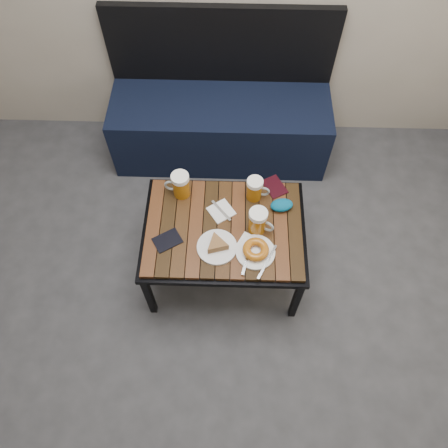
{
  "coord_description": "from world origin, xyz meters",
  "views": [
    {
      "loc": [
        0.24,
        -0.33,
        2.38
      ],
      "look_at": [
        0.21,
        0.82,
        0.5
      ],
      "focal_mm": 35.0,
      "sensor_mm": 36.0,
      "label": 1
    }
  ],
  "objects_px": {
    "beer_mug_right": "(258,221)",
    "knit_pouch": "(282,205)",
    "passport_burgundy": "(274,187)",
    "bench": "(221,121)",
    "plate_pie": "(217,246)",
    "plate_bagel": "(256,251)",
    "passport_navy": "(167,240)",
    "cafe_table": "(224,231)",
    "beer_mug_left": "(180,185)",
    "beer_mug_centre": "(255,189)"
  },
  "relations": [
    {
      "from": "bench",
      "to": "plate_bagel",
      "type": "relative_size",
      "value": 5.65
    },
    {
      "from": "bench",
      "to": "beer_mug_right",
      "type": "xyz_separation_m",
      "value": [
        0.22,
        -0.95,
        0.27
      ]
    },
    {
      "from": "beer_mug_centre",
      "to": "plate_pie",
      "type": "relative_size",
      "value": 0.68
    },
    {
      "from": "plate_bagel",
      "to": "passport_navy",
      "type": "distance_m",
      "value": 0.44
    },
    {
      "from": "bench",
      "to": "knit_pouch",
      "type": "height_order",
      "value": "bench"
    },
    {
      "from": "plate_bagel",
      "to": "cafe_table",
      "type": "bearing_deg",
      "value": 137.55
    },
    {
      "from": "plate_pie",
      "to": "beer_mug_right",
      "type": "bearing_deg",
      "value": 29.79
    },
    {
      "from": "beer_mug_right",
      "to": "passport_burgundy",
      "type": "relative_size",
      "value": 1.1
    },
    {
      "from": "beer_mug_centre",
      "to": "passport_burgundy",
      "type": "xyz_separation_m",
      "value": [
        0.11,
        0.07,
        -0.07
      ]
    },
    {
      "from": "beer_mug_right",
      "to": "knit_pouch",
      "type": "distance_m",
      "value": 0.19
    },
    {
      "from": "beer_mug_centre",
      "to": "plate_pie",
      "type": "height_order",
      "value": "beer_mug_centre"
    },
    {
      "from": "plate_bagel",
      "to": "passport_navy",
      "type": "bearing_deg",
      "value": 172.79
    },
    {
      "from": "bench",
      "to": "passport_navy",
      "type": "xyz_separation_m",
      "value": [
        -0.23,
        -1.03,
        0.2
      ]
    },
    {
      "from": "beer_mug_right",
      "to": "passport_navy",
      "type": "height_order",
      "value": "beer_mug_right"
    },
    {
      "from": "plate_pie",
      "to": "plate_bagel",
      "type": "height_order",
      "value": "plate_pie"
    },
    {
      "from": "cafe_table",
      "to": "beer_mug_left",
      "type": "bearing_deg",
      "value": 138.93
    },
    {
      "from": "passport_navy",
      "to": "plate_pie",
      "type": "bearing_deg",
      "value": 51.16
    },
    {
      "from": "plate_bagel",
      "to": "knit_pouch",
      "type": "relative_size",
      "value": 2.08
    },
    {
      "from": "beer_mug_right",
      "to": "cafe_table",
      "type": "bearing_deg",
      "value": -158.11
    },
    {
      "from": "passport_navy",
      "to": "knit_pouch",
      "type": "xyz_separation_m",
      "value": [
        0.58,
        0.22,
        0.02
      ]
    },
    {
      "from": "beer_mug_centre",
      "to": "passport_burgundy",
      "type": "distance_m",
      "value": 0.14
    },
    {
      "from": "cafe_table",
      "to": "knit_pouch",
      "type": "relative_size",
      "value": 7.05
    },
    {
      "from": "cafe_table",
      "to": "plate_pie",
      "type": "bearing_deg",
      "value": -104.48
    },
    {
      "from": "passport_navy",
      "to": "passport_burgundy",
      "type": "relative_size",
      "value": 0.99
    },
    {
      "from": "beer_mug_right",
      "to": "plate_bagel",
      "type": "height_order",
      "value": "beer_mug_right"
    },
    {
      "from": "plate_bagel",
      "to": "knit_pouch",
      "type": "height_order",
      "value": "plate_bagel"
    },
    {
      "from": "passport_navy",
      "to": "knit_pouch",
      "type": "distance_m",
      "value": 0.62
    },
    {
      "from": "beer_mug_right",
      "to": "bench",
      "type": "bearing_deg",
      "value": 127.25
    },
    {
      "from": "bench",
      "to": "plate_bagel",
      "type": "bearing_deg",
      "value": -79.1
    },
    {
      "from": "beer_mug_right",
      "to": "plate_bagel",
      "type": "bearing_deg",
      "value": -70.19
    },
    {
      "from": "plate_pie",
      "to": "passport_navy",
      "type": "bearing_deg",
      "value": 172.64
    },
    {
      "from": "bench",
      "to": "beer_mug_centre",
      "type": "distance_m",
      "value": 0.82
    },
    {
      "from": "beer_mug_right",
      "to": "beer_mug_left",
      "type": "bearing_deg",
      "value": 176.62
    },
    {
      "from": "bench",
      "to": "cafe_table",
      "type": "height_order",
      "value": "bench"
    },
    {
      "from": "passport_burgundy",
      "to": "knit_pouch",
      "type": "bearing_deg",
      "value": -105.78
    },
    {
      "from": "bench",
      "to": "cafe_table",
      "type": "xyz_separation_m",
      "value": [
        0.05,
        -0.94,
        0.16
      ]
    },
    {
      "from": "beer_mug_right",
      "to": "passport_burgundy",
      "type": "bearing_deg",
      "value": 94.4
    },
    {
      "from": "plate_bagel",
      "to": "beer_mug_right",
      "type": "bearing_deg",
      "value": 85.61
    },
    {
      "from": "cafe_table",
      "to": "bench",
      "type": "bearing_deg",
      "value": 93.05
    },
    {
      "from": "beer_mug_left",
      "to": "passport_navy",
      "type": "height_order",
      "value": "beer_mug_left"
    },
    {
      "from": "beer_mug_right",
      "to": "passport_burgundy",
      "type": "xyz_separation_m",
      "value": [
        0.1,
        0.27,
        -0.07
      ]
    },
    {
      "from": "knit_pouch",
      "to": "plate_pie",
      "type": "bearing_deg",
      "value": -142.97
    },
    {
      "from": "beer_mug_right",
      "to": "knit_pouch",
      "type": "bearing_deg",
      "value": 70.41
    },
    {
      "from": "cafe_table",
      "to": "beer_mug_left",
      "type": "height_order",
      "value": "beer_mug_left"
    },
    {
      "from": "plate_pie",
      "to": "beer_mug_centre",
      "type": "bearing_deg",
      "value": 59.37
    },
    {
      "from": "plate_bagel",
      "to": "passport_burgundy",
      "type": "xyz_separation_m",
      "value": [
        0.11,
        0.41,
        -0.02
      ]
    },
    {
      "from": "plate_bagel",
      "to": "knit_pouch",
      "type": "xyz_separation_m",
      "value": [
        0.14,
        0.27,
        0.0
      ]
    },
    {
      "from": "beer_mug_left",
      "to": "beer_mug_centre",
      "type": "height_order",
      "value": "beer_mug_left"
    },
    {
      "from": "bench",
      "to": "beer_mug_left",
      "type": "relative_size",
      "value": 9.3
    },
    {
      "from": "passport_navy",
      "to": "plate_bagel",
      "type": "bearing_deg",
      "value": 51.31
    }
  ]
}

